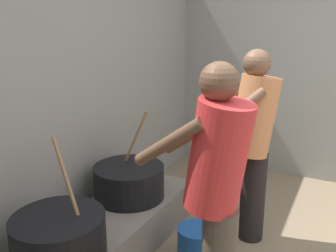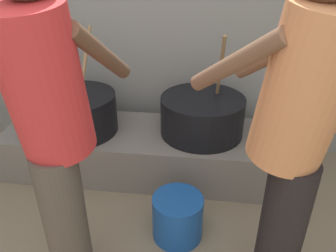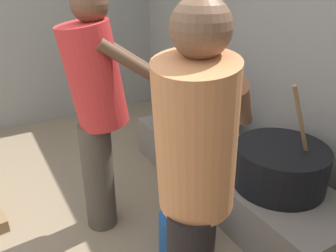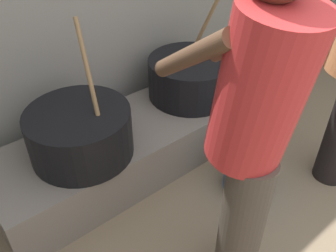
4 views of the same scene
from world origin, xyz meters
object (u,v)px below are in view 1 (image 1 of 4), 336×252
object	(u,v)px
cooking_pot_main	(129,181)
cook_in_orange_shirt	(253,137)
bucket_blue_plastic	(197,244)
cook_in_red_shirt	(216,185)
cooking_pot_secondary	(59,237)

from	to	relation	value
cooking_pot_main	cook_in_orange_shirt	xyz separation A→B (m)	(0.37, -0.91, 0.41)
bucket_blue_plastic	cook_in_orange_shirt	bearing A→B (deg)	-28.02
cook_in_red_shirt	bucket_blue_plastic	size ratio (longest dim) A/B	5.30
cooking_pot_main	bucket_blue_plastic	bearing A→B (deg)	-98.74
cooking_pot_secondary	cook_in_red_shirt	distance (m)	1.02
cook_in_red_shirt	bucket_blue_plastic	bearing A→B (deg)	32.11
bucket_blue_plastic	cooking_pot_secondary	bearing A→B (deg)	143.41
cook_in_red_shirt	cook_in_orange_shirt	world-z (taller)	cook_in_orange_shirt
cooking_pot_secondary	cooking_pot_main	bearing A→B (deg)	4.91
cooking_pot_main	cook_in_red_shirt	world-z (taller)	cook_in_red_shirt
cooking_pot_main	cooking_pot_secondary	size ratio (longest dim) A/B	0.99
cooking_pot_main	cook_in_red_shirt	size ratio (longest dim) A/B	0.47
cooking_pot_secondary	cook_in_red_shirt	size ratio (longest dim) A/B	0.47
cooking_pot_secondary	bucket_blue_plastic	distance (m)	1.03
cooking_pot_secondary	cook_in_orange_shirt	bearing A→B (deg)	-33.55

